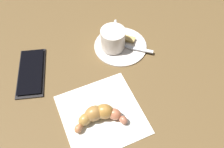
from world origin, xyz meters
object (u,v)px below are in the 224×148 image
Objects in this scene: sugar_packet at (125,38)px; napkin at (102,114)px; saucer at (120,46)px; espresso_cup at (115,38)px; teaspoon at (122,45)px; cell_phone at (31,72)px; croissant at (99,115)px.

napkin is at bearing 94.38° from sugar_packet.
saucer is 0.22m from napkin.
espresso_cup is 0.76× the size of teaspoon.
espresso_cup is 0.24m from cell_phone.
espresso_cup reaches higher than napkin.
teaspoon is (-0.01, -0.02, -0.03)m from espresso_cup.
teaspoon reaches higher than napkin.
croissant is (-0.21, 0.09, 0.01)m from teaspoon.
cell_phone is at bearing 47.91° from napkin.
cell_phone reaches higher than napkin.
espresso_cup is at bearing -18.03° from napkin.
sugar_packet is at bearing -74.70° from cell_phone.
teaspoon reaches higher than cell_phone.
cell_phone is at bearing 100.60° from teaspoon.
sugar_packet is 0.24m from napkin.
napkin is at bearing -30.52° from croissant.
espresso_cup is 0.61× the size of cell_phone.
espresso_cup is at bearing 58.15° from sugar_packet.
espresso_cup is 0.05m from sugar_packet.
croissant is at bearing -135.02° from cell_phone.
croissant is 0.80× the size of cell_phone.
teaspoon is (-0.01, -0.00, 0.01)m from saucer.
sugar_packet is (0.03, -0.02, 0.00)m from teaspoon.
saucer is 0.94× the size of cell_phone.
cell_phone is at bearing 102.11° from saucer.
croissant is at bearing 149.48° from napkin.
cell_phone is (-0.07, 0.26, -0.01)m from sugar_packet.
espresso_cup is 0.22m from croissant.
cell_phone is (-0.05, 0.25, 0.00)m from saucer.
sugar_packet is 0.25m from croissant.
napkin is 1.14× the size of cell_phone.
napkin is 0.22m from cell_phone.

